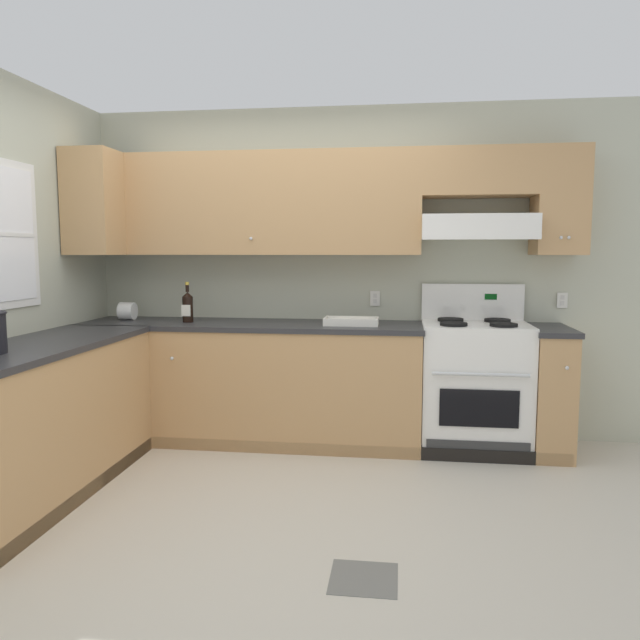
% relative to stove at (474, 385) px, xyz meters
% --- Properties ---
extents(ground_plane, '(7.04, 7.04, 0.00)m').
position_rel_stove_xyz_m(ground_plane, '(-1.40, -1.25, -0.48)').
color(ground_plane, beige).
extents(floor_accent_tile, '(0.30, 0.30, 0.01)m').
position_rel_stove_xyz_m(floor_accent_tile, '(-0.68, -1.91, -0.48)').
color(floor_accent_tile, slate).
rests_on(floor_accent_tile, ground_plane).
extents(wall_back, '(4.68, 0.57, 2.55)m').
position_rel_stove_xyz_m(wall_back, '(-1.01, 0.27, 1.00)').
color(wall_back, '#B7BAA3').
rests_on(wall_back, ground_plane).
extents(counter_back_run, '(3.60, 0.65, 0.91)m').
position_rel_stove_xyz_m(counter_back_run, '(-1.45, -0.01, -0.03)').
color(counter_back_run, tan).
rests_on(counter_back_run, ground_plane).
extents(counter_left_run, '(0.63, 1.91, 0.91)m').
position_rel_stove_xyz_m(counter_left_run, '(-2.64, -1.26, -0.03)').
color(counter_left_run, tan).
rests_on(counter_left_run, ground_plane).
extents(stove, '(0.76, 0.62, 1.20)m').
position_rel_stove_xyz_m(stove, '(0.00, 0.00, 0.00)').
color(stove, white).
rests_on(stove, ground_plane).
extents(wine_bottle, '(0.08, 0.08, 0.31)m').
position_rel_stove_xyz_m(wine_bottle, '(-2.14, -0.04, 0.55)').
color(wine_bottle, black).
rests_on(wine_bottle, counter_back_run).
extents(bowl, '(0.39, 0.20, 0.06)m').
position_rel_stove_xyz_m(bowl, '(-0.90, -0.06, 0.45)').
color(bowl, white).
rests_on(bowl, counter_back_run).
extents(paper_towel_roll, '(0.12, 0.14, 0.14)m').
position_rel_stove_xyz_m(paper_towel_roll, '(-2.67, 0.06, 0.50)').
color(paper_towel_roll, white).
rests_on(paper_towel_roll, counter_back_run).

